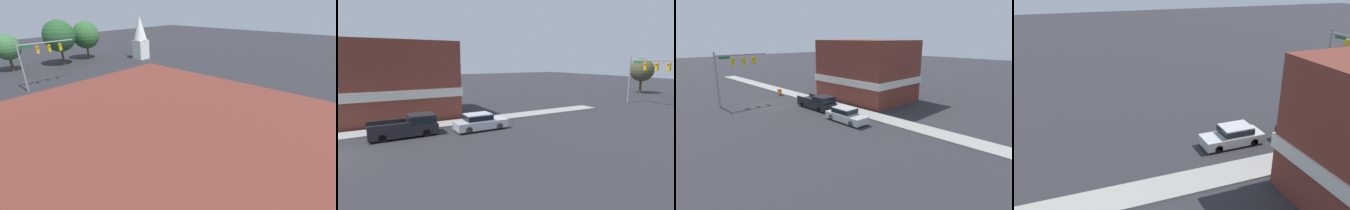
{
  "view_description": "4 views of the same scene",
  "coord_description": "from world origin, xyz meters",
  "views": [
    {
      "loc": [
        -15.97,
        3.68,
        11.33
      ],
      "look_at": [
        -0.93,
        16.45,
        2.55
      ],
      "focal_mm": 24.0,
      "sensor_mm": 36.0,
      "label": 1
    },
    {
      "loc": [
        19.81,
        2.53,
        6.41
      ],
      "look_at": [
        1.11,
        13.04,
        2.76
      ],
      "focal_mm": 28.0,
      "sensor_mm": 36.0,
      "label": 2
    },
    {
      "loc": [
        16.67,
        31.32,
        8.89
      ],
      "look_at": [
        -0.19,
        13.77,
        2.54
      ],
      "focal_mm": 28.0,
      "sensor_mm": 36.0,
      "label": 3
    },
    {
      "loc": [
        -22.02,
        23.73,
        12.47
      ],
      "look_at": [
        1.08,
        15.1,
        2.56
      ],
      "focal_mm": 35.0,
      "sensor_mm": 36.0,
      "label": 4
    }
  ],
  "objects": [
    {
      "name": "ground_plane",
      "position": [
        0.0,
        0.0,
        0.0
      ],
      "size": [
        200.0,
        200.0,
        0.0
      ],
      "primitive_type": "plane",
      "color": "#2D2D33"
    },
    {
      "name": "sidewalk_curb",
      "position": [
        -5.7,
        0.0,
        0.07
      ],
      "size": [
        2.4,
        60.0,
        0.14
      ],
      "color": "#9E9E99",
      "rests_on": "ground"
    },
    {
      "name": "near_signal_assembly",
      "position": [
        3.1,
        -3.71,
        5.21
      ],
      "size": [
        7.07,
        0.49,
        7.09
      ],
      "color": "gray",
      "rests_on": "ground"
    },
    {
      "name": "car_lead",
      "position": [
        -2.11,
        12.04,
        0.82
      ],
      "size": [
        1.84,
        4.89,
        1.57
      ],
      "color": "black",
      "rests_on": "ground"
    },
    {
      "name": "pickup_truck_parked",
      "position": [
        -3.26,
        6.0,
        0.9
      ],
      "size": [
        2.09,
        5.52,
        1.82
      ],
      "color": "black",
      "rests_on": "ground"
    },
    {
      "name": "construction_barrel",
      "position": [
        -3.9,
        -4.66,
        0.49
      ],
      "size": [
        0.64,
        0.64,
        0.97
      ],
      "color": "orange",
      "rests_on": "ground"
    },
    {
      "name": "corner_brick_building",
      "position": [
        -12.04,
        6.23,
        4.11
      ],
      "size": [
        9.58,
        12.27,
        8.46
      ],
      "color": "brown",
      "rests_on": "ground"
    }
  ]
}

